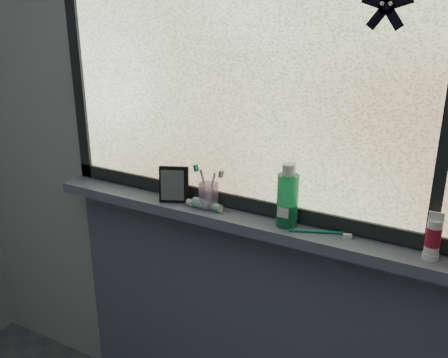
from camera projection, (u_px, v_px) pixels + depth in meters
wall_back at (256, 148)px, 1.73m from camera, size 3.00×0.01×2.50m
windowsill at (245, 222)px, 1.75m from camera, size 1.62×0.14×0.04m
sill_apron at (250, 333)px, 1.98m from camera, size 1.62×0.02×0.98m
window_pane at (255, 67)px, 1.61m from camera, size 1.50×0.01×1.00m
frame_bottom at (251, 204)px, 1.78m from camera, size 1.60×0.03×0.05m
frame_left at (77, 55)px, 1.97m from camera, size 0.05×0.03×1.10m
starfish_sticker at (387, 6)px, 1.36m from camera, size 0.15×0.02×0.15m
vanity_mirror at (174, 184)px, 1.85m from camera, size 0.12×0.09×0.14m
toothpaste_tube at (206, 204)px, 1.80m from camera, size 0.21×0.07×0.04m
toothbrush_cup at (208, 196)px, 1.81m from camera, size 0.09×0.09×0.09m
toothbrush_lying at (316, 231)px, 1.62m from camera, size 0.21×0.10×0.01m
mouthwash_bottle at (288, 195)px, 1.64m from camera, size 0.07×0.07×0.18m
cream_tube at (434, 234)px, 1.44m from camera, size 0.05×0.05×0.11m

